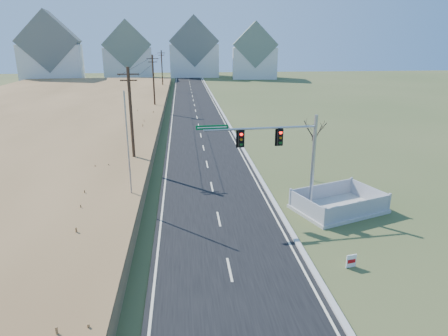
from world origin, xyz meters
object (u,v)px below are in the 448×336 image
Objects in this scene: open_sign at (351,261)px; bare_tree at (315,130)px; traffic_signal_mast at (288,152)px; flagpole at (129,165)px; fence_enclosure at (338,206)px.

bare_tree is at bearing 68.85° from open_sign.
traffic_signal_mast is at bearing -123.17° from bare_tree.
fence_enclosure is at bearing -5.67° from flagpole.
fence_enclosure is 14.34m from flagpole.
traffic_signal_mast is 5.23m from fence_enclosure.
bare_tree is at bearing 18.68° from flagpole.
fence_enclosure is at bearing 61.70° from open_sign.
flagpole is at bearing 154.54° from fence_enclosure.
flagpole is (-11.89, 8.45, 2.86)m from open_sign.
fence_enclosure is 1.26× the size of bare_tree.
flagpole is (-10.38, 0.83, -0.81)m from traffic_signal_mast.
flagpole is 14.84m from bare_tree.
fence_enclosure reaches higher than open_sign.
open_sign is (-2.07, -7.07, 0.11)m from fence_enclosure.
flagpole is at bearing 132.63° from open_sign.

